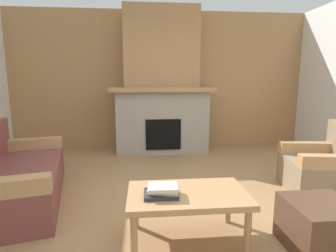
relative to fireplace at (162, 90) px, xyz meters
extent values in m
plane|color=#9E754C|center=(0.00, -2.62, -1.16)|extent=(9.00, 9.00, 0.00)
cube|color=#A87A4C|center=(0.00, 0.38, 0.19)|extent=(6.00, 0.12, 2.70)
cube|color=gray|center=(0.00, -0.03, -0.59)|extent=(1.70, 0.70, 1.15)
cube|color=black|center=(0.00, -0.36, -0.78)|extent=(0.64, 0.08, 0.56)
cube|color=#A87A4C|center=(0.00, -0.08, 0.03)|extent=(1.90, 0.82, 0.08)
cube|color=#A87A4C|center=(0.00, 0.07, 0.80)|extent=(1.40, 0.50, 1.47)
cube|color=brown|center=(-1.76, -2.13, -0.96)|extent=(1.23, 1.94, 0.40)
cube|color=tan|center=(-1.95, -1.33, -0.69)|extent=(0.85, 0.35, 0.15)
cube|color=#847056|center=(1.77, -2.21, -0.96)|extent=(0.87, 0.87, 0.40)
cube|color=tan|center=(1.82, -1.90, -0.69)|extent=(0.77, 0.26, 0.15)
cube|color=tan|center=(1.72, -2.51, -0.69)|extent=(0.77, 0.26, 0.15)
cube|color=tan|center=(0.00, -3.05, -0.76)|extent=(1.00, 0.60, 0.05)
cylinder|color=tan|center=(-0.44, -3.29, -0.97)|extent=(0.06, 0.06, 0.38)
cylinder|color=tan|center=(0.44, -3.29, -0.97)|extent=(0.06, 0.06, 0.38)
cylinder|color=tan|center=(-0.44, -2.81, -0.97)|extent=(0.06, 0.06, 0.38)
cylinder|color=tan|center=(0.44, -2.81, -0.97)|extent=(0.06, 0.06, 0.38)
cube|color=#4C3323|center=(1.04, -3.29, -0.96)|extent=(0.52, 0.52, 0.40)
cube|color=#2D2D33|center=(-0.23, -3.09, -0.72)|extent=(0.28, 0.22, 0.03)
cube|color=beige|center=(-0.21, -3.09, -0.69)|extent=(0.27, 0.21, 0.03)
cube|color=beige|center=(-0.21, -3.11, -0.66)|extent=(0.24, 0.19, 0.03)
camera|label=1|loc=(-0.36, -5.13, 0.19)|focal=28.52mm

